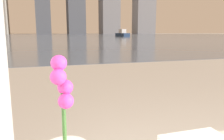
% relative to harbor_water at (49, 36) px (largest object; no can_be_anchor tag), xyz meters
% --- Properties ---
extents(harbor_water, '(180.00, 110.00, 0.01)m').
position_rel_harbor_water_xyz_m(harbor_water, '(0.00, 0.00, 0.00)').
color(harbor_water, slate).
rests_on(harbor_water, ground_plane).
extents(harbor_boat_1, '(2.04, 4.59, 1.66)m').
position_rel_harbor_water_xyz_m(harbor_boat_1, '(15.93, -14.56, 0.59)').
color(harbor_boat_1, navy).
rests_on(harbor_boat_1, harbor_water).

